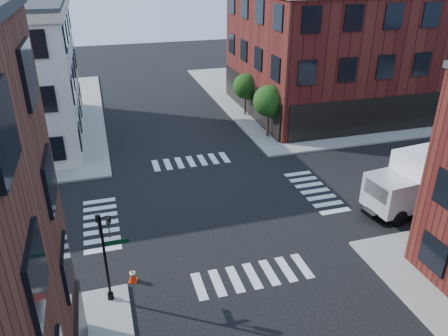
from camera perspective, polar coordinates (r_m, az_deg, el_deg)
ground at (r=27.71m, az=-1.19°, el=-5.01°), size 120.00×120.00×0.00m
sidewalk_ne at (r=53.60m, az=14.93°, el=9.67°), size 30.00×30.00×0.15m
building_ne at (r=47.95m, az=18.29°, el=14.73°), size 25.00×16.00×12.00m
tree_near at (r=37.38m, az=5.98°, el=8.50°), size 2.69×2.69×4.49m
tree_far at (r=42.84m, az=2.93°, el=10.45°), size 2.43×2.43×4.07m
signal_pole at (r=19.87m, az=-15.20°, el=-10.05°), size 1.29×1.24×4.60m
box_truck at (r=29.68m, az=25.36°, el=-1.24°), size 8.45×3.36×3.74m
traffic_cone at (r=22.14m, az=-11.86°, el=-13.53°), size 0.51×0.51×0.74m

